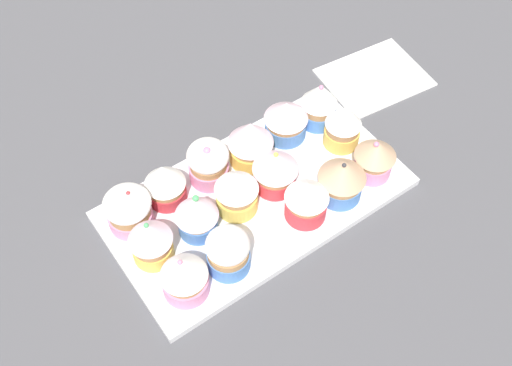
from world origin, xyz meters
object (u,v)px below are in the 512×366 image
cupcake_14 (286,119)px  cupcake_15 (319,103)px  cupcake_6 (196,213)px  cupcake_10 (128,209)px  cupcake_13 (251,141)px  cupcake_11 (165,182)px  baking_tray (256,198)px  cupcake_9 (343,125)px  cupcake_4 (375,157)px  cupcake_1 (228,251)px  cupcake_8 (277,171)px  cupcake_5 (151,240)px  cupcake_12 (208,162)px  cupcake_2 (307,199)px  cupcake_3 (342,178)px  cupcake_7 (238,192)px  napkin (375,77)px  cupcake_0 (184,275)px

cupcake_14 → cupcake_15: cupcake_15 is taller
cupcake_6 → cupcake_10: 9.04cm
cupcake_6 → cupcake_13: 13.78cm
cupcake_11 → cupcake_13: (13.28, -1.10, 0.47)cm
baking_tray → cupcake_13: 8.01cm
cupcake_9 → cupcake_10: (-31.95, 5.39, -0.58)cm
cupcake_4 → cupcake_11: bearing=153.3°
cupcake_14 → cupcake_15: bearing=-7.2°
cupcake_10 → cupcake_15: cupcake_15 is taller
cupcake_1 → cupcake_8: size_ratio=0.96×
baking_tray → cupcake_9: bearing=2.5°
cupcake_6 → cupcake_10: cupcake_6 is taller
cupcake_6 → cupcake_9: (25.21, 0.60, -0.03)cm
cupcake_9 → cupcake_10: bearing=170.4°
cupcake_11 → cupcake_14: cupcake_11 is taller
cupcake_1 → cupcake_6: size_ratio=0.91×
cupcake_4 → cupcake_5: bearing=169.1°
cupcake_9 → cupcake_12: 20.15cm
cupcake_1 → cupcake_5: cupcake_5 is taller
baking_tray → cupcake_5: 16.81cm
cupcake_2 → cupcake_3: (5.89, -0.15, 0.22)cm
cupcake_7 → cupcake_10: bearing=153.4°
cupcake_14 → cupcake_10: bearing=-178.7°
cupcake_8 → cupcake_9: cupcake_9 is taller
cupcake_13 → napkin: 27.23cm
cupcake_8 → cupcake_13: (-0.10, 6.22, 0.39)cm
cupcake_8 → cupcake_11: (-13.38, 7.32, -0.08)cm
cupcake_2 → cupcake_12: (-7.19, 12.71, -0.09)cm
baking_tray → cupcake_8: size_ratio=5.78×
cupcake_0 → cupcake_1: size_ratio=1.11×
baking_tray → cupcake_10: size_ratio=6.39×
baking_tray → cupcake_4: cupcake_4 is taller
baking_tray → cupcake_14: cupcake_14 is taller
cupcake_7 → cupcake_13: size_ratio=0.98×
cupcake_10 → napkin: 46.17cm
cupcake_1 → cupcake_14: size_ratio=1.03×
baking_tray → cupcake_3: cupcake_3 is taller
cupcake_8 → cupcake_10: cupcake_8 is taller
cupcake_5 → cupcake_1: bearing=-43.6°
cupcake_7 → cupcake_11: 10.08cm
cupcake_8 → cupcake_13: bearing=90.9°
cupcake_8 → cupcake_10: size_ratio=1.10×
cupcake_6 → napkin: bearing=12.2°
cupcake_5 → cupcake_11: size_ratio=1.09×
cupcake_9 → napkin: size_ratio=0.47×
baking_tray → cupcake_14: (10.07, 6.66, 4.01)cm
baking_tray → napkin: (29.78, 8.59, -0.30)cm
cupcake_5 → cupcake_7: size_ratio=1.00×
cupcake_0 → cupcake_14: bearing=27.5°
cupcake_3 → cupcake_4: (6.21, 0.30, -0.31)cm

